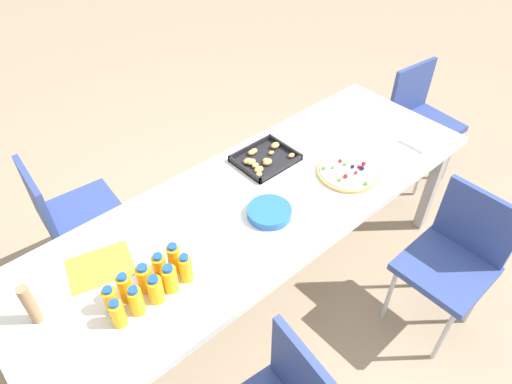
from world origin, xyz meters
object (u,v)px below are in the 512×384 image
at_px(party_table, 259,208).
at_px(juice_bottle_8, 160,267).
at_px(juice_bottle_6, 125,288).
at_px(paper_folder, 101,267).
at_px(juice_bottle_7, 145,278).
at_px(cardboard_tube, 30,305).
at_px(juice_bottle_0, 118,313).
at_px(juice_bottle_9, 175,258).
at_px(juice_bottle_4, 186,268).
at_px(fruit_pizza, 348,172).
at_px(juice_bottle_1, 136,301).
at_px(juice_bottle_3, 170,279).
at_px(juice_bottle_5, 111,300).
at_px(chair_far_left, 68,212).
at_px(juice_bottle_2, 156,290).
at_px(snack_tray, 264,159).
at_px(napkin_stack, 419,141).
at_px(chair_end, 420,114).
at_px(plate_stack, 269,212).
at_px(chair_near_right, 456,255).

relative_size(party_table, juice_bottle_8, 18.86).
relative_size(juice_bottle_6, paper_folder, 0.56).
xyz_separation_m(juice_bottle_7, cardboard_tube, (-0.38, 0.15, 0.03)).
relative_size(juice_bottle_0, juice_bottle_9, 0.90).
xyz_separation_m(juice_bottle_4, fruit_pizza, (1.00, -0.01, -0.05)).
bearing_deg(cardboard_tube, juice_bottle_1, -36.04).
distance_m(juice_bottle_3, juice_bottle_8, 0.08).
height_order(juice_bottle_5, juice_bottle_7, juice_bottle_7).
bearing_deg(chair_far_left, juice_bottle_5, -5.17).
bearing_deg(juice_bottle_0, juice_bottle_5, 81.34).
bearing_deg(paper_folder, juice_bottle_2, -72.37).
height_order(party_table, juice_bottle_7, juice_bottle_7).
bearing_deg(juice_bottle_9, juice_bottle_5, -179.51).
distance_m(juice_bottle_1, paper_folder, 0.30).
bearing_deg(snack_tray, juice_bottle_5, -164.41).
height_order(juice_bottle_7, napkin_stack, juice_bottle_7).
xyz_separation_m(juice_bottle_8, napkin_stack, (1.59, -0.18, -0.05)).
height_order(chair_end, paper_folder, chair_end).
height_order(fruit_pizza, napkin_stack, fruit_pizza).
relative_size(juice_bottle_1, juice_bottle_2, 1.05).
relative_size(juice_bottle_2, plate_stack, 0.63).
bearing_deg(cardboard_tube, juice_bottle_9, -15.74).
bearing_deg(plate_stack, cardboard_tube, 170.37).
distance_m(chair_end, chair_far_left, 2.37).
relative_size(juice_bottle_1, paper_folder, 0.54).
bearing_deg(fruit_pizza, party_table, 161.20).
xyz_separation_m(juice_bottle_3, fruit_pizza, (1.08, -0.01, -0.05)).
bearing_deg(party_table, juice_bottle_9, -171.02).
relative_size(cardboard_tube, paper_folder, 0.74).
bearing_deg(juice_bottle_5, napkin_stack, -5.17).
bearing_deg(napkin_stack, chair_near_right, -125.35).
bearing_deg(juice_bottle_3, snack_tray, 23.43).
bearing_deg(chair_far_left, plate_stack, 40.03).
relative_size(juice_bottle_4, juice_bottle_9, 0.94).
bearing_deg(juice_bottle_4, juice_bottle_9, 95.08).
bearing_deg(juice_bottle_3, cardboard_tube, 154.48).
bearing_deg(juice_bottle_7, juice_bottle_9, 0.70).
distance_m(juice_bottle_5, cardboard_tube, 0.28).
bearing_deg(juice_bottle_4, juice_bottle_1, -179.17).
distance_m(chair_far_left, juice_bottle_5, 0.93).
relative_size(juice_bottle_0, cardboard_tube, 0.69).
relative_size(chair_far_left, plate_stack, 3.97).
height_order(party_table, plate_stack, plate_stack).
distance_m(juice_bottle_1, juice_bottle_4, 0.23).
bearing_deg(paper_folder, juice_bottle_5, -104.44).
height_order(juice_bottle_2, fruit_pizza, juice_bottle_2).
xyz_separation_m(napkin_stack, cardboard_tube, (-2.04, 0.31, 0.09)).
xyz_separation_m(juice_bottle_0, juice_bottle_5, (0.01, 0.07, -0.00)).
bearing_deg(juice_bottle_1, juice_bottle_2, -1.44).
xyz_separation_m(party_table, plate_stack, (-0.03, -0.11, 0.08)).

